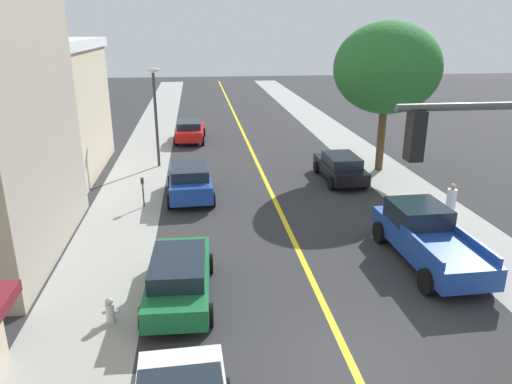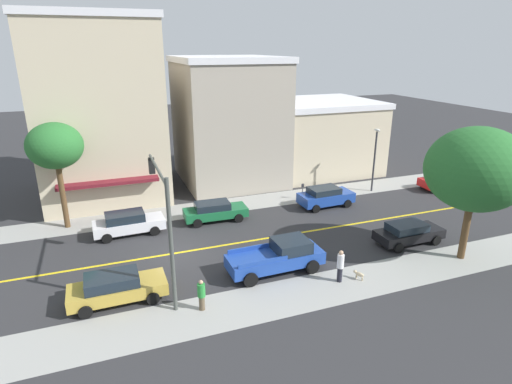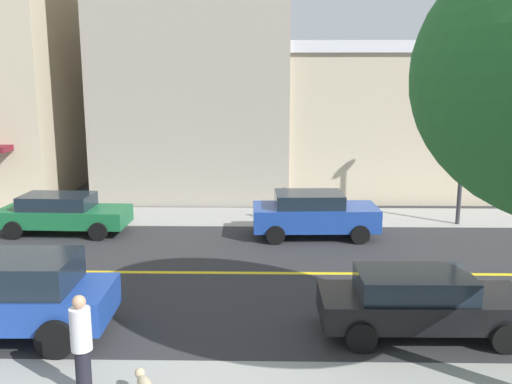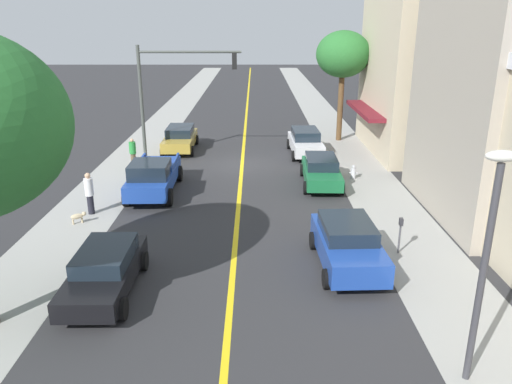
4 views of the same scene
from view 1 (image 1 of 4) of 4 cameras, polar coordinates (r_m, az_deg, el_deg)
ground_plane at (r=12.32m, az=11.42°, el=-19.71°), size 140.00×140.00×0.00m
road_centerline_stripe at (r=12.32m, az=11.42°, el=-19.70°), size 0.20×126.00×0.00m
street_tree_right_corner at (r=27.02m, az=15.18°, el=13.87°), size 5.59×5.59×7.91m
fire_hydrant at (r=14.00m, az=-16.81°, el=-13.20°), size 0.44×0.24×0.74m
parking_meter at (r=21.85m, az=-13.20°, el=0.49°), size 0.12×0.18×1.34m
street_lamp at (r=27.70m, az=-11.80°, el=9.96°), size 0.70×0.36×5.50m
red_sedan_left_curb at (r=34.17m, az=-7.77°, el=7.22°), size 2.16×4.25×1.44m
blue_sedan_left_curb at (r=22.67m, az=-7.79°, el=1.34°), size 2.22×4.39×1.57m
green_sedan_left_curb at (r=14.43m, az=-9.03°, el=-9.73°), size 2.07×4.59×1.42m
black_sedan_right_curb at (r=25.38m, az=9.91°, el=2.95°), size 1.97×4.47×1.40m
blue_pickup_truck at (r=17.37m, az=19.48°, el=-5.01°), size 2.27×5.46×1.78m
pedestrian_white_shirt at (r=20.50m, az=21.95°, el=-1.38°), size 0.37×0.37×1.85m
small_dog at (r=21.71m, az=20.81°, el=-2.00°), size 0.62×0.44×0.48m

